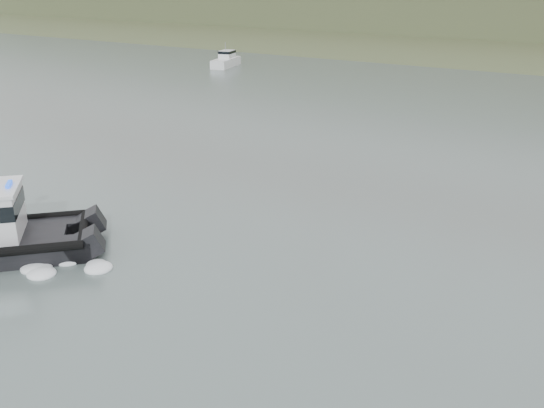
# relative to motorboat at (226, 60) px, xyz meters

# --- Properties ---
(ground) EXTENTS (400.00, 400.00, 0.00)m
(ground) POSITION_rel_motorboat_xyz_m (35.85, -56.26, -0.87)
(ground) COLOR #4C5B57
(ground) RESTS_ON ground
(motorboat) EXTENTS (3.49, 6.65, 3.49)m
(motorboat) POSITION_rel_motorboat_xyz_m (0.00, 0.00, 0.00)
(motorboat) COLOR white
(motorboat) RESTS_ON ground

